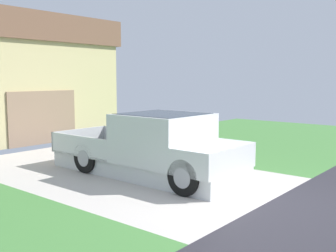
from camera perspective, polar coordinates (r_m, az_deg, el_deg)
pickup_truck at (r=10.17m, az=-1.44°, el=-3.26°), size 2.15×5.41×1.64m
person_with_hat at (r=11.30m, az=3.98°, el=-1.28°), size 0.43×0.43×1.57m
handbag at (r=11.12m, az=4.08°, el=-5.56°), size 0.35×0.17×0.41m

